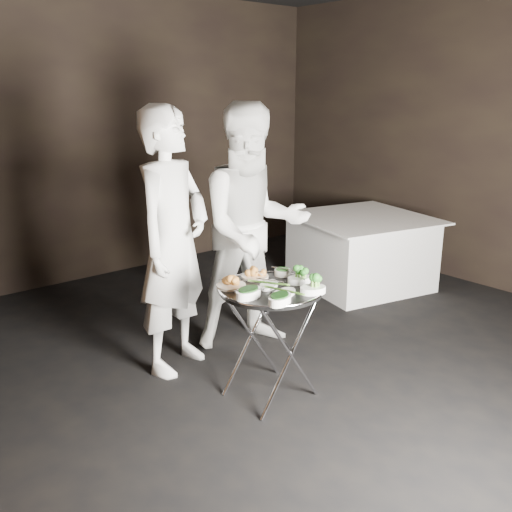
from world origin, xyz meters
TOP-DOWN VIEW (x-y plane):
  - floor at (0.00, 0.00)m, footprint 6.00×7.00m
  - wall_back at (0.00, 3.52)m, footprint 6.00×0.05m
  - tray_stand at (-0.21, 0.33)m, footprint 0.52×0.44m
  - serving_tray at (-0.21, 0.33)m, footprint 0.68×0.68m
  - potato_plate_a at (-0.40, 0.50)m, footprint 0.19×0.19m
  - potato_plate_b at (-0.16, 0.55)m, footprint 0.18×0.18m
  - greens_bowl at (0.02, 0.47)m, footprint 0.11×0.11m
  - asparagus_plate_a at (-0.21, 0.35)m, footprint 0.22×0.19m
  - asparagus_plate_b at (-0.23, 0.18)m, footprint 0.22×0.17m
  - spinach_bowl_a at (-0.43, 0.29)m, footprint 0.21×0.16m
  - spinach_bowl_b at (-0.35, 0.09)m, footprint 0.21×0.18m
  - broccoli_bowl_a at (-0.01, 0.28)m, footprint 0.18×0.15m
  - broccoli_bowl_b at (-0.08, 0.09)m, footprint 0.20×0.17m
  - serving_utensils at (-0.19, 0.40)m, footprint 0.58×0.43m
  - waiter_left at (-0.45, 1.11)m, footprint 0.82×0.70m
  - waiter_right at (0.24, 1.06)m, footprint 1.11×0.99m
  - dining_table at (2.01, 1.43)m, footprint 1.28×1.28m

SIDE VIEW (x-z plane):
  - floor at x=0.00m, z-range -0.05..0.00m
  - dining_table at x=2.01m, z-range 0.00..0.73m
  - tray_stand at x=-0.21m, z-range 0.05..0.80m
  - serving_tray at x=-0.21m, z-range 0.74..0.78m
  - asparagus_plate_a at x=-0.21m, z-range 0.77..0.81m
  - asparagus_plate_b at x=-0.23m, z-range 0.77..0.81m
  - potato_plate_b at x=-0.16m, z-range 0.77..0.83m
  - greens_bowl at x=0.02m, z-range 0.77..0.83m
  - broccoli_bowl_a at x=-0.01m, z-range 0.77..0.83m
  - potato_plate_a at x=-0.40m, z-range 0.77..0.84m
  - broccoli_bowl_b at x=-0.08m, z-range 0.77..0.84m
  - spinach_bowl_b at x=-0.35m, z-range 0.77..0.84m
  - spinach_bowl_a at x=-0.43m, z-range 0.77..0.85m
  - serving_utensils at x=-0.19m, z-range 0.82..0.82m
  - waiter_left at x=-0.45m, z-range 0.00..1.91m
  - waiter_right at x=0.24m, z-range 0.00..1.91m
  - wall_back at x=0.00m, z-range 0.00..3.00m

